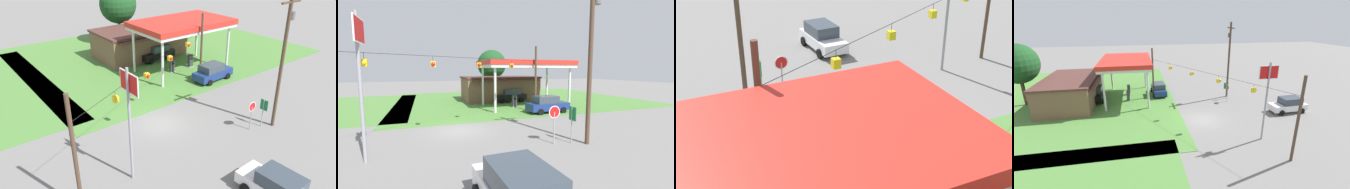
{
  "view_description": "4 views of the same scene",
  "coord_description": "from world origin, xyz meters",
  "views": [
    {
      "loc": [
        -14.01,
        -19.25,
        14.02
      ],
      "look_at": [
        2.39,
        1.96,
        1.32
      ],
      "focal_mm": 35.0,
      "sensor_mm": 36.0,
      "label": 1
    },
    {
      "loc": [
        -2.45,
        -17.38,
        4.81
      ],
      "look_at": [
        4.79,
        2.52,
        2.43
      ],
      "focal_mm": 24.0,
      "sensor_mm": 36.0,
      "label": 2
    },
    {
      "loc": [
        12.5,
        18.62,
        12.22
      ],
      "look_at": [
        3.91,
        0.28,
        2.23
      ],
      "focal_mm": 50.0,
      "sensor_mm": 36.0,
      "label": 3
    },
    {
      "loc": [
        -23.18,
        7.07,
        11.29
      ],
      "look_at": [
        4.43,
        1.6,
        1.74
      ],
      "focal_mm": 24.0,
      "sensor_mm": 36.0,
      "label": 4
    }
  ],
  "objects": [
    {
      "name": "ground_plane",
      "position": [
        0.0,
        0.0,
        0.0
      ],
      "size": [
        160.0,
        160.0,
        0.0
      ],
      "primitive_type": "plane",
      "color": "slate"
    },
    {
      "name": "grass_verge_station_corner",
      "position": [
        11.62,
        16.26,
        0.02
      ],
      "size": [
        36.0,
        28.0,
        0.04
      ],
      "primitive_type": "cube",
      "color": "#4C7F38",
      "rests_on": "ground"
    },
    {
      "name": "gas_station_canopy",
      "position": [
        9.62,
        8.73,
        5.38
      ],
      "size": [
        11.04,
        6.87,
        5.89
      ],
      "color": "silver",
      "rests_on": "ground"
    },
    {
      "name": "gas_station_store",
      "position": [
        8.71,
        16.24,
        1.86
      ],
      "size": [
        11.44,
        7.21,
        3.69
      ],
      "color": "brown",
      "rests_on": "ground"
    },
    {
      "name": "fuel_pump_near",
      "position": [
        8.2,
        8.73,
        0.74
      ],
      "size": [
        0.71,
        0.56,
        1.57
      ],
      "color": "gray",
      "rests_on": "ground"
    },
    {
      "name": "fuel_pump_far",
      "position": [
        11.04,
        8.73,
        0.74
      ],
      "size": [
        0.71,
        0.56,
        1.57
      ],
      "color": "gray",
      "rests_on": "ground"
    },
    {
      "name": "car_at_pumps_front",
      "position": [
        10.23,
        4.17,
        0.97
      ],
      "size": [
        4.78,
        2.32,
        1.9
      ],
      "rotation": [
        0.0,
        0.0,
        0.06
      ],
      "color": "navy",
      "rests_on": "ground"
    },
    {
      "name": "car_at_pumps_rear",
      "position": [
        9.37,
        13.3,
        1.0
      ],
      "size": [
        4.87,
        2.32,
        1.97
      ],
      "rotation": [
        0.0,
        0.0,
        3.2
      ],
      "color": "black",
      "rests_on": "ground"
    },
    {
      "name": "car_on_crossroad",
      "position": [
        0.2,
        -11.32,
        0.97
      ],
      "size": [
        2.24,
        4.68,
        1.91
      ],
      "rotation": [
        0.0,
        0.0,
        1.61
      ],
      "color": "white",
      "rests_on": "ground"
    },
    {
      "name": "stop_sign_roadside",
      "position": [
        5.29,
        -5.18,
        1.81
      ],
      "size": [
        0.8,
        0.08,
        2.5
      ],
      "rotation": [
        0.0,
        0.0,
        3.14
      ],
      "color": "#99999E",
      "rests_on": "ground"
    },
    {
      "name": "stop_sign_overhead",
      "position": [
        -5.4,
        -4.44,
        5.36
      ],
      "size": [
        0.22,
        1.91,
        7.63
      ],
      "color": "gray",
      "rests_on": "ground"
    },
    {
      "name": "route_sign",
      "position": [
        6.5,
        -5.41,
        1.71
      ],
      "size": [
        0.1,
        0.7,
        2.4
      ],
      "color": "gray",
      "rests_on": "ground"
    },
    {
      "name": "utility_pole_main",
      "position": [
        7.36,
        -5.9,
        6.05
      ],
      "size": [
        2.2,
        0.44,
        10.86
      ],
      "color": "#4C3828",
      "rests_on": "ground"
    },
    {
      "name": "signal_span_gantry",
      "position": [
        -0.0,
        -0.01,
        4.03
      ],
      "size": [
        18.67,
        10.24,
        7.33
      ],
      "color": "#4C3828",
      "rests_on": "ground"
    },
    {
      "name": "tree_behind_station",
      "position": [
        9.26,
        22.45,
        5.7
      ],
      "size": [
        5.23,
        5.23,
        8.34
      ],
      "color": "#4C3828",
      "rests_on": "ground"
    }
  ]
}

